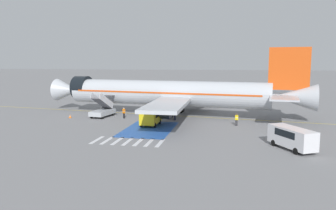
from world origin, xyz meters
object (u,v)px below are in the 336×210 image
ground_crew_1 (237,119)px  ground_crew_0 (175,114)px  service_van_1 (151,117)px  service_van_0 (292,137)px  ground_crew_2 (124,112)px  boarding_stairs_forward (103,111)px  fuel_tanker (227,92)px  airliner (170,93)px  traffic_cone_0 (70,116)px

ground_crew_1 → ground_crew_0: bearing=-24.0°
service_van_1 → ground_crew_0: 5.19m
service_van_0 → ground_crew_2: service_van_0 is taller
boarding_stairs_forward → ground_crew_0: bearing=3.4°
fuel_tanker → ground_crew_2: size_ratio=5.35×
airliner → ground_crew_2: (-6.35, -4.07, -2.65)m
boarding_stairs_forward → traffic_cone_0: 5.03m
airliner → boarding_stairs_forward: size_ratio=7.97×
ground_crew_1 → service_van_1: bearing=1.6°
service_van_1 → traffic_cone_0: bearing=168.0°
service_van_1 → traffic_cone_0: service_van_1 is taller
boarding_stairs_forward → fuel_tanker: 32.63m
airliner → ground_crew_1: bearing=-115.0°
fuel_tanker → ground_crew_0: (-7.14, -27.45, -0.81)m
ground_crew_0 → service_van_0: bearing=-50.9°
boarding_stairs_forward → ground_crew_1: 20.93m
airliner → traffic_cone_0: size_ratio=85.76×
boarding_stairs_forward → ground_crew_1: boarding_stairs_forward is taller
airliner → ground_crew_0: bearing=-151.3°
boarding_stairs_forward → ground_crew_2: (3.77, -0.80, -0.04)m
fuel_tanker → service_van_1: fuel_tanker is taller
service_van_0 → ground_crew_1: (-5.19, 11.33, -0.35)m
airliner → ground_crew_0: airliner is taller
ground_crew_1 → traffic_cone_0: 25.28m
boarding_stairs_forward → ground_crew_2: size_ratio=3.26×
service_van_1 → fuel_tanker: bearing=75.0°
ground_crew_1 → traffic_cone_0: bearing=-11.2°
ground_crew_0 → traffic_cone_0: 16.35m
fuel_tanker → service_van_1: size_ratio=2.07×
service_van_0 → ground_crew_2: bearing=-62.3°
airliner → ground_crew_0: size_ratio=26.64×
service_van_1 → traffic_cone_0: 14.17m
boarding_stairs_forward → ground_crew_1: bearing=-2.0°
airliner → ground_crew_1: 12.75m
fuel_tanker → traffic_cone_0: fuel_tanker is taller
boarding_stairs_forward → service_van_0: bearing=-22.3°
traffic_cone_0 → service_van_1: bearing=-14.0°
ground_crew_2 → airliner: bearing=63.0°
fuel_tanker → traffic_cone_0: 36.97m
airliner → traffic_cone_0: airliner is taller
service_van_0 → service_van_1: service_van_0 is taller
airliner → traffic_cone_0: bearing=116.9°
service_van_1 → ground_crew_0: service_van_1 is taller
service_van_0 → airliner: bearing=-78.9°
boarding_stairs_forward → service_van_1: boarding_stairs_forward is taller
boarding_stairs_forward → ground_crew_1: (20.65, -3.42, -0.04)m
fuel_tanker → service_van_0: bearing=13.2°
boarding_stairs_forward → traffic_cone_0: boarding_stairs_forward is taller
fuel_tanker → ground_crew_0: fuel_tanker is taller
airliner → ground_crew_2: bearing=130.1°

